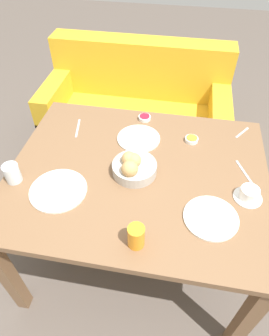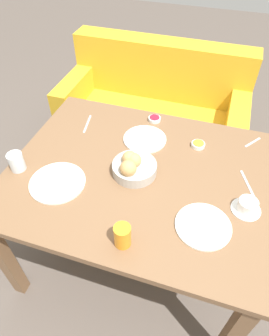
% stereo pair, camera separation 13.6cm
% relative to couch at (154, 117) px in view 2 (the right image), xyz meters
% --- Properties ---
extents(ground_plane, '(10.00, 10.00, 0.00)m').
position_rel_couch_xyz_m(ground_plane, '(0.18, -1.04, -0.31)').
color(ground_plane, '#564C44').
extents(dining_table, '(1.26, 1.02, 0.74)m').
position_rel_couch_xyz_m(dining_table, '(0.18, -1.04, 0.33)').
color(dining_table, brown).
rests_on(dining_table, ground_plane).
extents(couch, '(1.42, 0.70, 0.87)m').
position_rel_couch_xyz_m(couch, '(0.00, 0.00, 0.00)').
color(couch, gold).
rests_on(couch, ground_plane).
extents(bread_basket, '(0.21, 0.21, 0.12)m').
position_rel_couch_xyz_m(bread_basket, '(0.16, -1.05, 0.47)').
color(bread_basket, '#B2ADA3').
rests_on(bread_basket, dining_table).
extents(plate_near_left, '(0.26, 0.26, 0.01)m').
position_rel_couch_xyz_m(plate_near_left, '(-0.15, -1.23, 0.43)').
color(plate_near_left, silver).
rests_on(plate_near_left, dining_table).
extents(plate_near_right, '(0.23, 0.23, 0.01)m').
position_rel_couch_xyz_m(plate_near_right, '(0.54, -1.26, 0.43)').
color(plate_near_right, silver).
rests_on(plate_near_right, dining_table).
extents(plate_far_center, '(0.23, 0.23, 0.01)m').
position_rel_couch_xyz_m(plate_far_center, '(0.15, -0.80, 0.43)').
color(plate_far_center, silver).
rests_on(plate_far_center, dining_table).
extents(juice_glass, '(0.07, 0.07, 0.10)m').
position_rel_couch_xyz_m(juice_glass, '(0.24, -1.43, 0.48)').
color(juice_glass, orange).
rests_on(juice_glass, dining_table).
extents(water_tumbler, '(0.07, 0.07, 0.09)m').
position_rel_couch_xyz_m(water_tumbler, '(-0.38, -1.20, 0.48)').
color(water_tumbler, silver).
rests_on(water_tumbler, dining_table).
extents(coffee_cup, '(0.13, 0.13, 0.06)m').
position_rel_couch_xyz_m(coffee_cup, '(0.70, -1.11, 0.45)').
color(coffee_cup, white).
rests_on(coffee_cup, dining_table).
extents(jam_bowl_berry, '(0.07, 0.07, 0.02)m').
position_rel_couch_xyz_m(jam_bowl_berry, '(0.15, -0.61, 0.44)').
color(jam_bowl_berry, white).
rests_on(jam_bowl_berry, dining_table).
extents(jam_bowl_honey, '(0.07, 0.07, 0.02)m').
position_rel_couch_xyz_m(jam_bowl_honey, '(0.43, -0.76, 0.44)').
color(jam_bowl_honey, white).
rests_on(jam_bowl_honey, dining_table).
extents(fork_silver, '(0.08, 0.15, 0.00)m').
position_rel_couch_xyz_m(fork_silver, '(0.70, -0.95, 0.43)').
color(fork_silver, '#B7B7BC').
rests_on(fork_silver, dining_table).
extents(knife_silver, '(0.04, 0.16, 0.00)m').
position_rel_couch_xyz_m(knife_silver, '(-0.21, -0.76, 0.43)').
color(knife_silver, '#B7B7BC').
rests_on(knife_silver, dining_table).
extents(spoon_coffee, '(0.08, 0.11, 0.00)m').
position_rel_couch_xyz_m(spoon_coffee, '(0.71, -0.64, 0.43)').
color(spoon_coffee, '#B7B7BC').
rests_on(spoon_coffee, dining_table).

